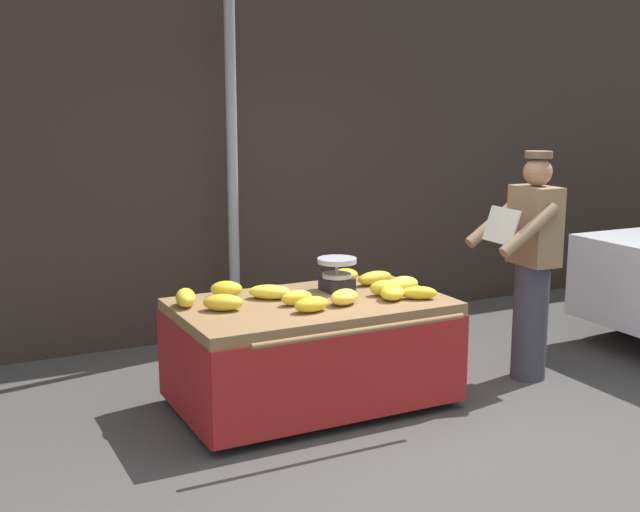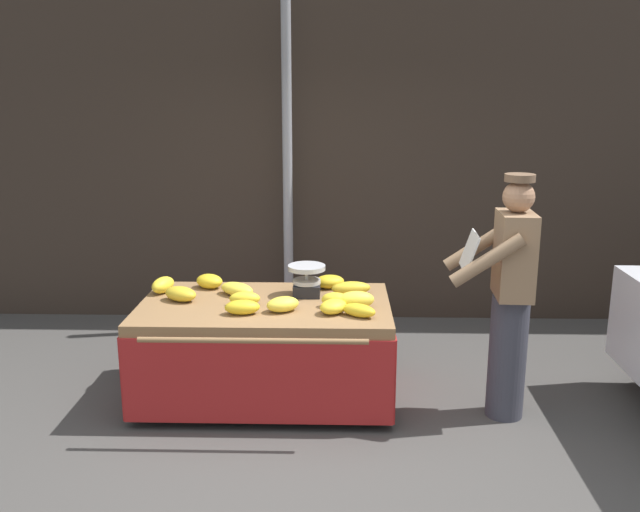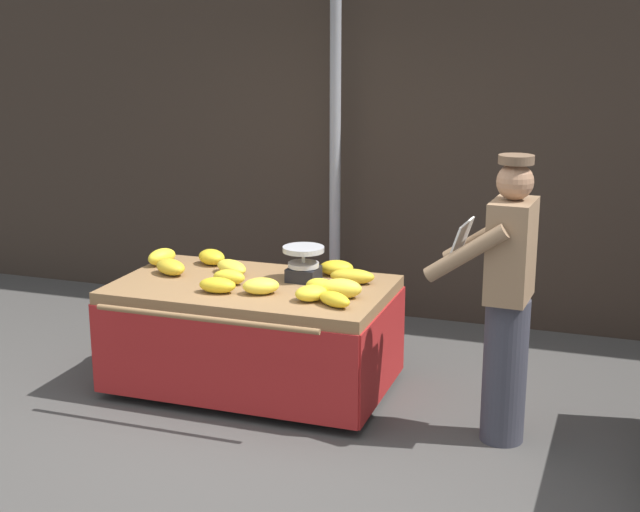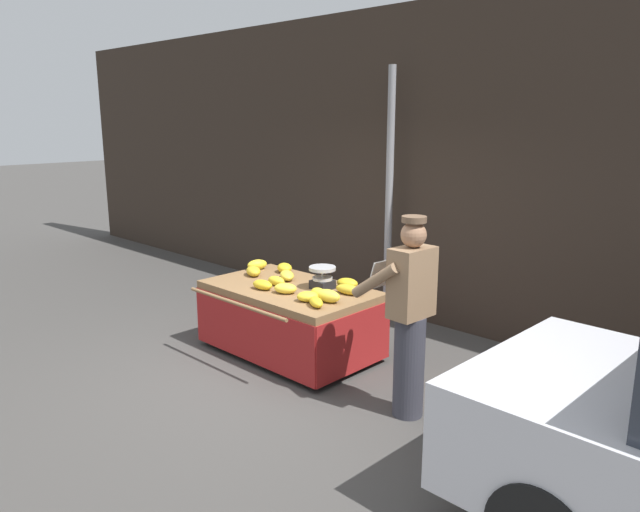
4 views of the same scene
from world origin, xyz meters
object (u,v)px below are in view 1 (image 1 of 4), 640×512
Objects in this scene: banana_bunch_12 at (311,304)px; vendor_person at (531,265)px; banana_bunch_2 at (223,302)px; banana_bunch_11 at (297,298)px; banana_bunch_4 at (270,292)px; banana_bunch_8 at (402,285)px; banana_bunch_1 at (185,298)px; banana_bunch_6 at (419,293)px; banana_bunch_3 at (375,278)px; banana_bunch_10 at (344,276)px; banana_cart at (311,329)px; weighing_scale at (337,274)px; banana_bunch_9 at (226,289)px; street_pole at (232,166)px; banana_bunch_0 at (344,297)px; banana_bunch_7 at (385,288)px; banana_bunch_5 at (392,293)px.

banana_bunch_12 is 0.14× the size of vendor_person.
banana_bunch_2 is 0.49m from banana_bunch_11.
banana_bunch_8 is (0.89, -0.28, 0.01)m from banana_bunch_4.
banana_bunch_6 is (1.48, -0.53, -0.01)m from banana_bunch_1.
banana_bunch_10 reaches higher than banana_bunch_3.
weighing_scale is (0.30, 0.19, 0.32)m from banana_cart.
banana_bunch_6 is at bearing -23.28° from banana_cart.
vendor_person is (1.24, -0.63, 0.08)m from banana_bunch_10.
banana_bunch_12 is 1.83m from vendor_person.
banana_bunch_2 is 1.17× the size of banana_bunch_11.
banana_bunch_1 reaches higher than banana_bunch_12.
banana_bunch_6 is (1.30, -0.32, -0.01)m from banana_bunch_2.
banana_bunch_9 is at bearing 150.15° from banana_bunch_6.
street_pole is 10.41× the size of banana_bunch_4.
banana_bunch_12 is (-0.27, -0.07, -0.00)m from banana_bunch_0.
banana_bunch_7 is at bearing 14.26° from banana_bunch_12.
banana_bunch_6 is 1.02× the size of banana_bunch_12.
banana_bunch_11 is (-0.66, 0.04, -0.01)m from banana_bunch_7.
banana_bunch_6 is (0.62, -1.89, -0.75)m from street_pole.
weighing_scale is 0.34m from banana_bunch_3.
banana_bunch_11 is at bearing -156.11° from banana_cart.
street_pole is 1.67m from banana_bunch_3.
banana_bunch_8 reaches higher than banana_bunch_10.
banana_bunch_4 is (0.58, -0.06, -0.01)m from banana_bunch_1.
banana_bunch_6 is at bearing -51.88° from weighing_scale.
banana_bunch_10 reaches higher than banana_bunch_4.
banana_bunch_4 is 1.39× the size of banana_bunch_7.
street_pole is at bearing 99.67° from weighing_scale.
banana_bunch_3 is at bearing 156.60° from vendor_person.
banana_bunch_9 reaches higher than banana_bunch_4.
weighing_scale is at bearing 46.71° from banana_bunch_12.
banana_bunch_0 is 0.79× the size of banana_bunch_3.
weighing_scale is 1.32× the size of banana_bunch_5.
weighing_scale reaches higher than banana_bunch_0.
street_pole is 10.31× the size of banana_bunch_3.
banana_bunch_7 is 0.67m from banana_bunch_12.
banana_bunch_10 is 1.05× the size of banana_bunch_11.
banana_bunch_4 is 0.73m from banana_bunch_10.
banana_bunch_11 is (0.09, -0.24, 0.00)m from banana_bunch_4.
banana_bunch_6 is 1.12× the size of banana_bunch_9.
banana_bunch_6 is 1.16× the size of banana_bunch_7.
banana_bunch_11 is at bearing 176.93° from banana_bunch_7.
banana_bunch_8 is at bearing -39.32° from weighing_scale.
banana_bunch_1 is 1.50m from banana_bunch_8.
banana_bunch_4 is 0.25m from banana_bunch_11.
banana_bunch_9 is (-0.97, 0.59, 0.01)m from banana_bunch_5.
banana_bunch_10 is (-0.21, 0.68, 0.01)m from banana_bunch_6.
banana_bunch_2 is (0.18, -0.21, -0.01)m from banana_bunch_1.
banana_bunch_9 is 0.94× the size of banana_bunch_10.
banana_bunch_7 reaches higher than banana_bunch_11.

